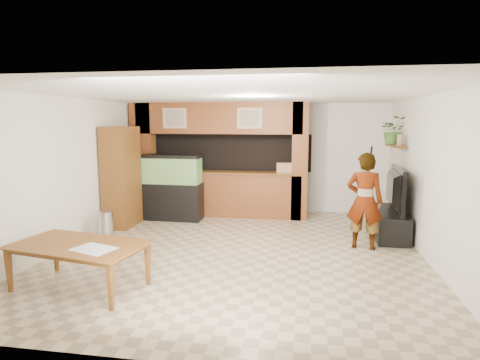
% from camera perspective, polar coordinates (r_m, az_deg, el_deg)
% --- Properties ---
extents(floor, '(6.50, 6.50, 0.00)m').
position_cam_1_polar(floor, '(6.92, -0.07, -10.05)').
color(floor, tan).
rests_on(floor, ground).
extents(ceiling, '(6.50, 6.50, 0.00)m').
position_cam_1_polar(ceiling, '(6.58, -0.07, 11.97)').
color(ceiling, white).
rests_on(ceiling, wall_back).
extents(wall_back, '(6.00, 0.00, 6.00)m').
position_cam_1_polar(wall_back, '(9.83, 3.04, 3.19)').
color(wall_back, silver).
rests_on(wall_back, floor).
extents(wall_left, '(0.00, 6.50, 6.50)m').
position_cam_1_polar(wall_left, '(7.70, -22.67, 1.11)').
color(wall_left, silver).
rests_on(wall_left, floor).
extents(wall_right, '(0.00, 6.50, 6.50)m').
position_cam_1_polar(wall_right, '(6.81, 25.67, 0.06)').
color(wall_right, silver).
rests_on(wall_right, floor).
extents(partition, '(4.20, 0.99, 2.60)m').
position_cam_1_polar(partition, '(9.37, -3.16, 3.02)').
color(partition, brown).
rests_on(partition, floor).
extents(wall_clock, '(0.05, 0.25, 0.25)m').
position_cam_1_polar(wall_clock, '(8.50, -19.14, 5.99)').
color(wall_clock, black).
rests_on(wall_clock, wall_left).
extents(wall_shelf, '(0.25, 0.90, 0.04)m').
position_cam_1_polar(wall_shelf, '(8.62, 21.29, 4.57)').
color(wall_shelf, brown).
rests_on(wall_shelf, wall_right).
extents(pantry_cabinet, '(0.52, 0.85, 2.08)m').
position_cam_1_polar(pantry_cabinet, '(8.68, -16.51, 0.43)').
color(pantry_cabinet, brown).
rests_on(pantry_cabinet, floor).
extents(trash_can, '(0.28, 0.28, 0.52)m').
position_cam_1_polar(trash_can, '(7.94, -18.60, -6.10)').
color(trash_can, '#B2B2B7').
rests_on(trash_can, floor).
extents(aquarium, '(1.31, 0.49, 1.45)m').
position_cam_1_polar(aquarium, '(9.04, -9.58, -1.14)').
color(aquarium, black).
rests_on(aquarium, floor).
extents(tv_stand, '(0.55, 1.51, 0.50)m').
position_cam_1_polar(tv_stand, '(8.22, 20.23, -5.78)').
color(tv_stand, black).
rests_on(tv_stand, floor).
extents(television, '(0.29, 1.45, 0.83)m').
position_cam_1_polar(television, '(8.09, 20.47, -1.19)').
color(television, black).
rests_on(television, tv_stand).
extents(photo_frame, '(0.05, 0.17, 0.22)m').
position_cam_1_polar(photo_frame, '(8.38, 21.68, 5.34)').
color(photo_frame, tan).
rests_on(photo_frame, wall_shelf).
extents(potted_plant, '(0.54, 0.48, 0.57)m').
position_cam_1_polar(potted_plant, '(8.80, 20.93, 6.65)').
color(potted_plant, '#3D6C2B').
rests_on(potted_plant, wall_shelf).
extents(person, '(0.67, 0.51, 1.67)m').
position_cam_1_polar(person, '(7.19, 17.29, -2.86)').
color(person, '#8D694D').
rests_on(person, floor).
extents(microphone, '(0.03, 0.09, 0.15)m').
position_cam_1_polar(microphone, '(6.93, 18.19, 3.99)').
color(microphone, black).
rests_on(microphone, person).
extents(dining_table, '(1.87, 1.24, 0.61)m').
position_cam_1_polar(dining_table, '(5.75, -22.03, -11.41)').
color(dining_table, brown).
rests_on(dining_table, floor).
extents(newspaper_a, '(0.59, 0.50, 0.01)m').
position_cam_1_polar(newspaper_a, '(5.38, -20.10, -9.21)').
color(newspaper_a, silver).
rests_on(newspaper_a, dining_table).
extents(counter_box, '(0.36, 0.26, 0.22)m').
position_cam_1_polar(counter_box, '(9.00, 6.30, 1.73)').
color(counter_box, '#A27458').
rests_on(counter_box, partition).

